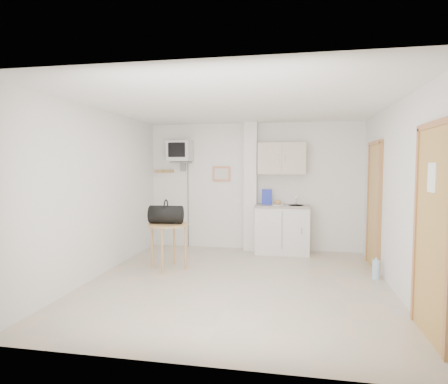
% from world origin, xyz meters
% --- Properties ---
extents(ground, '(4.50, 4.50, 0.00)m').
position_xyz_m(ground, '(0.00, 0.00, 0.00)').
color(ground, '#B7AB95').
rests_on(ground, ground).
extents(room_envelope, '(4.24, 4.54, 2.55)m').
position_xyz_m(room_envelope, '(0.24, 0.09, 1.54)').
color(room_envelope, white).
rests_on(room_envelope, ground).
extents(kitchenette, '(1.03, 0.58, 2.10)m').
position_xyz_m(kitchenette, '(0.57, 2.00, 0.80)').
color(kitchenette, silver).
rests_on(kitchenette, ground).
extents(crt_television, '(0.44, 0.45, 2.15)m').
position_xyz_m(crt_television, '(-1.45, 2.02, 1.94)').
color(crt_television, slate).
rests_on(crt_television, ground).
extents(round_table, '(0.64, 0.64, 0.74)m').
position_xyz_m(round_table, '(-1.19, 0.52, 0.64)').
color(round_table, tan).
rests_on(round_table, ground).
extents(duffel_bag, '(0.54, 0.32, 0.39)m').
position_xyz_m(duffel_bag, '(-1.23, 0.53, 0.88)').
color(duffel_bag, black).
rests_on(duffel_bag, round_table).
extents(water_bottle, '(0.11, 0.11, 0.32)m').
position_xyz_m(water_bottle, '(1.98, 0.55, 0.14)').
color(water_bottle, '#A6CDE6').
rests_on(water_bottle, ground).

